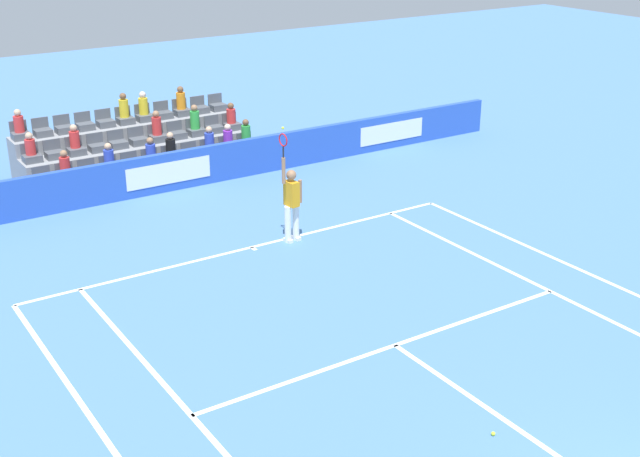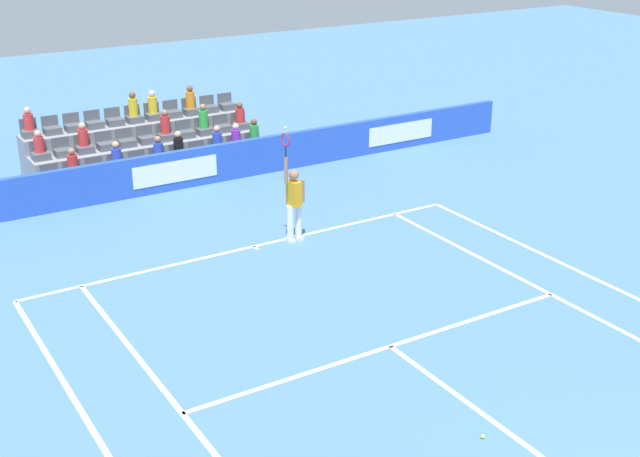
% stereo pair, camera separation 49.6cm
% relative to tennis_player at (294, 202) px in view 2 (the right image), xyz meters
% --- Properties ---
extents(line_baseline, '(10.97, 0.10, 0.01)m').
position_rel_tennis_player_xyz_m(line_baseline, '(1.00, -0.18, -0.99)').
color(line_baseline, white).
rests_on(line_baseline, ground).
extents(line_service, '(8.23, 0.10, 0.01)m').
position_rel_tennis_player_xyz_m(line_service, '(1.00, 5.31, -0.99)').
color(line_service, white).
rests_on(line_service, ground).
extents(line_centre_service, '(0.10, 6.40, 0.01)m').
position_rel_tennis_player_xyz_m(line_centre_service, '(1.00, 8.51, -0.99)').
color(line_centre_service, white).
rests_on(line_centre_service, ground).
extents(line_singles_sideline_left, '(0.10, 11.89, 0.01)m').
position_rel_tennis_player_xyz_m(line_singles_sideline_left, '(5.12, 5.77, -0.99)').
color(line_singles_sideline_left, white).
rests_on(line_singles_sideline_left, ground).
extents(line_singles_sideline_right, '(0.10, 11.89, 0.01)m').
position_rel_tennis_player_xyz_m(line_singles_sideline_right, '(-3.11, 5.77, -0.99)').
color(line_singles_sideline_right, white).
rests_on(line_singles_sideline_right, ground).
extents(line_doubles_sideline_left, '(0.10, 11.89, 0.01)m').
position_rel_tennis_player_xyz_m(line_doubles_sideline_left, '(6.49, 5.77, -0.99)').
color(line_doubles_sideline_left, white).
rests_on(line_doubles_sideline_left, ground).
extents(line_doubles_sideline_right, '(0.10, 11.89, 0.01)m').
position_rel_tennis_player_xyz_m(line_doubles_sideline_right, '(-4.48, 5.77, -0.99)').
color(line_doubles_sideline_right, white).
rests_on(line_doubles_sideline_right, ground).
extents(line_centre_mark, '(0.10, 0.20, 0.01)m').
position_rel_tennis_player_xyz_m(line_centre_mark, '(1.00, -0.08, -0.99)').
color(line_centre_mark, white).
rests_on(line_centre_mark, ground).
extents(sponsor_barrier, '(23.30, 0.22, 1.10)m').
position_rel_tennis_player_xyz_m(sponsor_barrier, '(1.00, -4.98, -0.44)').
color(sponsor_barrier, blue).
rests_on(sponsor_barrier, ground).
extents(tennis_player, '(0.53, 0.38, 2.85)m').
position_rel_tennis_player_xyz_m(tennis_player, '(0.00, 0.00, 0.00)').
color(tennis_player, white).
rests_on(tennis_player, ground).
extents(stadium_stand, '(6.82, 2.85, 2.19)m').
position_rel_tennis_player_xyz_m(stadium_stand, '(0.99, -7.28, -0.43)').
color(stadium_stand, gray).
rests_on(stadium_stand, ground).
extents(loose_tennis_ball, '(0.07, 0.07, 0.07)m').
position_rel_tennis_player_xyz_m(loose_tennis_ball, '(1.44, 8.34, -0.96)').
color(loose_tennis_ball, '#D1E533').
rests_on(loose_tennis_ball, ground).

